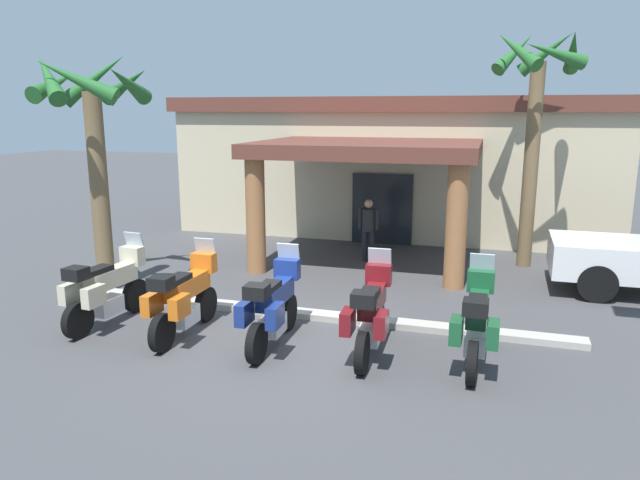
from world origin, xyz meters
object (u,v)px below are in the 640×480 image
Objects in this scene: motorcycle_maroon at (371,314)px; palm_tree_near_portico at (537,100)px; pedestrian at (368,226)px; palm_tree_roadside at (92,120)px; motorcycle_orange at (184,298)px; motorcycle_green at (477,322)px; motorcycle_blue at (273,306)px; motel_building at (397,163)px; motorcycle_cream at (106,289)px.

motorcycle_maroon is 0.37× the size of palm_tree_near_portico.
motorcycle_maroon is 1.34× the size of pedestrian.
palm_tree_roadside is (-5.04, -4.25, 2.77)m from pedestrian.
motorcycle_orange is 1.00× the size of motorcycle_green.
motorcycle_blue is 8.79m from palm_tree_near_portico.
palm_tree_near_portico is at bearing -7.26° from motorcycle_green.
motorcycle_green is at bearing -74.54° from motel_building.
motorcycle_green is at bearing -87.59° from motorcycle_blue.
pedestrian is (3.58, 6.12, 0.26)m from motorcycle_cream.
motorcycle_cream is at bearing -32.78° from pedestrian.
palm_tree_roadside is 0.88× the size of palm_tree_near_portico.
palm_tree_roadside is at bearing 57.66° from motorcycle_orange.
motorcycle_orange is at bearing 89.82° from motorcycle_blue.
palm_tree_near_portico is at bearing 28.93° from palm_tree_roadside.
palm_tree_near_portico is at bearing -40.95° from motorcycle_orange.
palm_tree_roadside is at bearing 78.93° from motorcycle_green.
motorcycle_cream is 1.00× the size of motorcycle_maroon.
motel_building is 11.06m from motorcycle_blue.
motorcycle_green is at bearing -87.32° from motorcycle_orange.
motorcycle_orange is 3.33m from motorcycle_maroon.
motel_building is at bearing -9.75° from motorcycle_orange.
palm_tree_near_portico is (3.97, 0.73, 3.22)m from pedestrian.
motorcycle_orange is 1.00× the size of motorcycle_blue.
motorcycle_green is at bearing 25.01° from pedestrian.
motorcycle_maroon is (1.66, 0.13, 0.00)m from motorcycle_blue.
motorcycle_blue is at bearing -91.82° from motel_building.
motorcycle_cream is at bearing 87.07° from motorcycle_orange.
palm_tree_roadside is at bearing 71.63° from motorcycle_maroon.
pedestrian is at bearing -169.56° from palm_tree_near_portico.
motorcycle_green is (4.99, 0.28, 0.00)m from motorcycle_orange.
motorcycle_cream is 0.42× the size of palm_tree_roadside.
palm_tree_near_portico reaches higher than motel_building.
motorcycle_orange is 4.76m from palm_tree_roadside.
palm_tree_roadside reaches higher than motorcycle_green.
pedestrian reaches higher than motorcycle_maroon.
motorcycle_maroon is at bearing -87.64° from motorcycle_orange.
palm_tree_roadside is (-1.47, 1.87, 3.02)m from motorcycle_cream.
motorcycle_cream is 1.66m from motorcycle_orange.
motorcycle_green is 6.66m from pedestrian.
motorcycle_cream and motorcycle_blue have the same top height.
palm_tree_near_portico is (4.22, 6.88, 3.47)m from motorcycle_blue.
motorcycle_blue is (-0.12, -10.95, -1.50)m from motel_building.
motorcycle_orange is 5.00m from motorcycle_green.
motel_building is 8.49× the size of pedestrian.
motorcycle_maroon is (3.33, 0.17, 0.00)m from motorcycle_orange.
palm_tree_roadside is (-4.79, 1.89, 3.02)m from motorcycle_blue.
motel_building is at bearing 135.22° from palm_tree_near_portico.
motel_building is 6.11m from palm_tree_near_portico.
palm_tree_near_portico is (0.90, 6.64, 3.47)m from motorcycle_green.
motorcycle_green is 0.42× the size of palm_tree_roadside.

